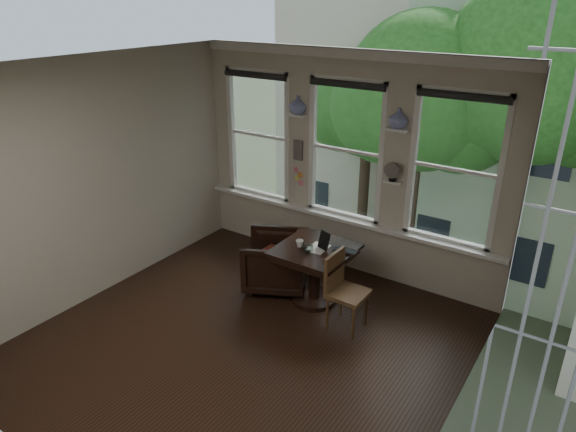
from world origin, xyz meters
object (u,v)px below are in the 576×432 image
Objects in this scene: laptop at (343,252)px; side_chair_right at (348,293)px; mug at (300,243)px; armchair_left at (275,261)px; table at (314,275)px.

side_chair_right is at bearing -55.40° from laptop.
laptop is 0.55m from mug.
side_chair_right reaches higher than mug.
armchair_left is 1.26m from side_chair_right.
laptop is (0.34, 0.08, 0.39)m from table.
mug is (-0.79, 0.19, 0.33)m from side_chair_right.
side_chair_right is at bearing -23.20° from table.
armchair_left is 0.61m from mug.
table is 0.62m from armchair_left.
armchair_left is 1.04m from laptop.
laptop is (-0.27, 0.34, 0.30)m from side_chair_right.
mug is (0.44, -0.09, 0.42)m from armchair_left.
table is 0.98× the size of side_chair_right.
side_chair_right is (0.61, -0.26, 0.09)m from table.
armchair_left is 0.89× the size of side_chair_right.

